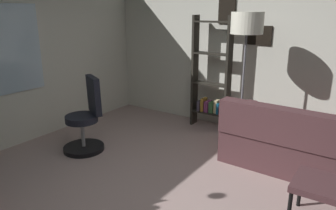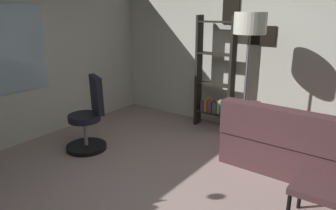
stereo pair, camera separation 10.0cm
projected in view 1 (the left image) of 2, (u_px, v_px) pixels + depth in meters
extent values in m
cube|color=silver|center=(0.00, 59.00, 4.31)|extent=(5.01, 0.10, 2.50)
cube|color=silver|center=(10.00, 49.00, 4.34)|extent=(0.90, 0.03, 1.20)
cube|color=silver|center=(267.00, 54.00, 4.82)|extent=(0.10, 5.52, 2.50)
cube|color=black|center=(227.00, 11.00, 4.95)|extent=(0.02, 0.28, 0.38)
cube|color=black|center=(259.00, 35.00, 4.76)|extent=(0.02, 0.37, 0.28)
cube|color=#4D2E32|center=(310.00, 153.00, 3.92)|extent=(0.99, 2.05, 0.42)
cube|color=#4D2E32|center=(306.00, 131.00, 3.50)|extent=(0.25, 2.04, 0.41)
cube|color=#4D2E32|center=(239.00, 115.00, 4.36)|extent=(0.94, 0.16, 0.20)
cube|color=#953E36|center=(275.00, 124.00, 3.81)|extent=(0.22, 0.42, 0.41)
cube|color=#4D2E32|center=(320.00, 185.00, 2.85)|extent=(0.48, 0.45, 0.06)
cylinder|color=black|center=(289.00, 210.00, 2.85)|extent=(0.04, 0.04, 0.37)
cylinder|color=black|center=(300.00, 189.00, 3.18)|extent=(0.04, 0.04, 0.37)
cylinder|color=black|center=(84.00, 148.00, 4.49)|extent=(0.56, 0.56, 0.06)
cylinder|color=#B2B2B7|center=(83.00, 132.00, 4.43)|extent=(0.05, 0.05, 0.41)
cylinder|color=black|center=(82.00, 119.00, 4.37)|extent=(0.44, 0.44, 0.09)
cube|color=black|center=(94.00, 95.00, 4.37)|extent=(0.26, 0.39, 0.52)
cube|color=black|center=(228.00, 76.00, 4.97)|extent=(0.18, 0.04, 1.82)
cube|color=black|center=(195.00, 72.00, 5.29)|extent=(0.18, 0.04, 1.82)
cube|color=black|center=(209.00, 112.00, 5.32)|extent=(0.18, 0.56, 0.02)
cube|color=black|center=(211.00, 84.00, 5.18)|extent=(0.18, 0.56, 0.02)
cube|color=black|center=(212.00, 54.00, 5.04)|extent=(0.18, 0.56, 0.02)
cube|color=black|center=(213.00, 22.00, 4.90)|extent=(0.18, 0.56, 0.02)
cube|color=maroon|center=(222.00, 110.00, 5.19)|extent=(0.16, 0.04, 0.14)
cube|color=#12527A|center=(219.00, 108.00, 5.21)|extent=(0.16, 0.04, 0.18)
cube|color=beige|center=(217.00, 106.00, 5.25)|extent=(0.13, 0.05, 0.21)
cube|color=#3B6C3E|center=(212.00, 107.00, 5.28)|extent=(0.15, 0.07, 0.18)
cube|color=#7A3567|center=(208.00, 106.00, 5.32)|extent=(0.16, 0.07, 0.18)
cube|color=#B07F2D|center=(204.00, 104.00, 5.36)|extent=(0.16, 0.05, 0.22)
cube|color=#484153|center=(200.00, 105.00, 5.39)|extent=(0.17, 0.05, 0.17)
cylinder|color=slate|center=(239.00, 144.00, 4.65)|extent=(0.28, 0.28, 0.03)
cylinder|color=slate|center=(242.00, 91.00, 4.42)|extent=(0.03, 0.03, 1.56)
cylinder|color=white|center=(247.00, 23.00, 4.15)|extent=(0.42, 0.42, 0.28)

